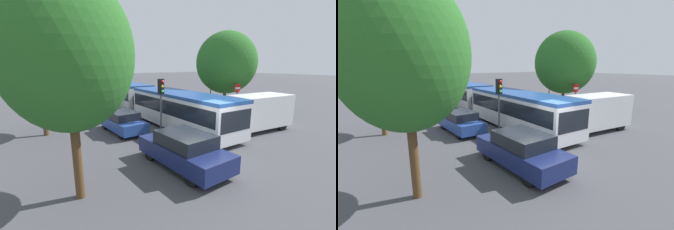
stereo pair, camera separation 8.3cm
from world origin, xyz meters
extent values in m
plane|color=#47474C|center=(0.00, 0.00, 0.00)|extent=(200.00, 200.00, 0.00)
cube|color=silver|center=(1.53, 4.53, 1.26)|extent=(2.59, 9.24, 1.99)
cube|color=black|center=(1.53, 4.53, 1.62)|extent=(2.61, 8.88, 0.87)
cube|color=#234C93|center=(1.53, 4.53, 2.35)|extent=(2.59, 9.24, 0.19)
cube|color=silver|center=(1.64, 13.25, 1.26)|extent=(2.55, 6.33, 1.99)
cube|color=black|center=(1.64, 13.25, 1.62)|extent=(2.57, 6.08, 0.87)
cube|color=#234C93|center=(1.64, 13.25, 2.35)|extent=(2.55, 6.33, 0.19)
cylinder|color=black|center=(1.60, 9.62, 1.26)|extent=(1.84, 0.99, 1.83)
cube|color=black|center=(1.47, -0.04, 1.50)|extent=(2.18, 0.12, 1.07)
cylinder|color=black|center=(2.53, 1.56, 0.48)|extent=(0.30, 0.97, 0.97)
cylinder|color=black|center=(0.46, 1.59, 0.48)|extent=(0.30, 0.97, 0.97)
cylinder|color=black|center=(2.61, 7.46, 0.48)|extent=(0.30, 0.97, 0.97)
cylinder|color=black|center=(0.53, 7.49, 0.48)|extent=(0.30, 0.97, 0.97)
cylinder|color=black|center=(2.68, 13.24, 0.48)|extent=(0.30, 0.97, 0.97)
cylinder|color=black|center=(0.60, 13.27, 0.48)|extent=(0.30, 0.97, 0.97)
cube|color=silver|center=(-1.82, 28.06, 1.29)|extent=(3.34, 11.79, 2.03)
cube|color=black|center=(-1.82, 28.06, 1.66)|extent=(3.32, 11.21, 0.85)
cube|color=black|center=(-1.82, 28.06, 2.41)|extent=(3.34, 11.79, 0.20)
cylinder|color=black|center=(-3.16, 31.83, 0.51)|extent=(0.37, 1.03, 1.01)
cylinder|color=black|center=(-0.99, 31.97, 0.51)|extent=(0.37, 1.03, 1.01)
cylinder|color=black|center=(-2.68, 24.50, 0.51)|extent=(0.37, 1.03, 1.01)
cylinder|color=black|center=(-0.51, 24.64, 0.51)|extent=(0.37, 1.03, 1.01)
cube|color=navy|center=(-1.85, -0.11, 0.62)|extent=(2.00, 4.39, 0.70)
cube|color=black|center=(-1.84, -0.22, 1.24)|extent=(1.77, 2.33, 0.54)
cylinder|color=black|center=(-2.67, 1.24, 0.33)|extent=(0.25, 0.67, 0.66)
cylinder|color=black|center=(-1.13, 1.30, 0.33)|extent=(0.25, 0.67, 0.66)
cylinder|color=black|center=(-2.56, -1.53, 0.33)|extent=(0.25, 0.67, 0.66)
cylinder|color=black|center=(-1.02, -1.47, 0.33)|extent=(0.25, 0.67, 0.66)
cube|color=#284799|center=(-1.97, 6.04, 0.55)|extent=(1.79, 3.94, 0.63)
cube|color=black|center=(-1.97, 5.95, 1.11)|extent=(1.59, 2.09, 0.48)
cylinder|color=black|center=(-2.71, 7.26, 0.30)|extent=(0.23, 0.60, 0.59)
cylinder|color=black|center=(-1.33, 7.31, 0.30)|extent=(0.23, 0.60, 0.59)
cylinder|color=black|center=(-2.62, 4.77, 0.30)|extent=(0.23, 0.60, 0.59)
cylinder|color=black|center=(-1.24, 4.83, 0.30)|extent=(0.23, 0.60, 0.59)
cube|color=white|center=(-1.90, 12.47, 0.58)|extent=(1.86, 4.10, 0.65)
cube|color=black|center=(-1.90, 12.37, 1.15)|extent=(1.65, 2.17, 0.50)
cylinder|color=black|center=(-2.67, 13.73, 0.31)|extent=(0.23, 0.62, 0.61)
cylinder|color=black|center=(-1.24, 13.79, 0.31)|extent=(0.23, 0.62, 0.61)
cylinder|color=black|center=(-2.57, 11.15, 0.31)|extent=(0.23, 0.62, 0.61)
cylinder|color=black|center=(-1.14, 11.21, 0.31)|extent=(0.23, 0.62, 0.61)
cube|color=white|center=(5.72, 1.47, 1.31)|extent=(4.28, 2.39, 2.00)
cube|color=white|center=(3.23, 1.72, 0.84)|extent=(1.08, 1.98, 1.00)
cylinder|color=black|center=(3.55, 0.85, 0.36)|extent=(0.74, 0.31, 0.72)
cylinder|color=black|center=(3.72, 2.52, 0.36)|extent=(0.74, 0.31, 0.72)
cylinder|color=black|center=(6.83, 0.52, 0.36)|extent=(0.74, 0.31, 0.72)
cylinder|color=black|center=(7.00, 2.19, 0.36)|extent=(0.74, 0.31, 0.72)
cylinder|color=#56595E|center=(-0.17, 4.28, 1.70)|extent=(0.12, 0.12, 3.40)
cube|color=black|center=(-0.17, 4.28, 2.95)|extent=(0.34, 0.26, 0.90)
sphere|color=red|center=(-0.16, 4.13, 3.23)|extent=(0.18, 0.18, 0.18)
sphere|color=#EAAD14|center=(-0.16, 4.13, 2.95)|extent=(0.18, 0.18, 0.18)
sphere|color=green|center=(-0.16, 4.13, 2.67)|extent=(0.18, 0.18, 0.18)
cylinder|color=#56595E|center=(6.65, 4.15, 1.20)|extent=(0.08, 0.08, 2.40)
cylinder|color=red|center=(6.65, 4.15, 2.47)|extent=(0.70, 0.03, 0.70)
cube|color=white|center=(6.65, 4.13, 2.47)|extent=(0.50, 0.04, 0.14)
cylinder|color=#56595E|center=(7.70, 8.06, 1.80)|extent=(0.10, 0.10, 3.60)
cube|color=#197A38|center=(7.70, 8.06, 3.30)|extent=(0.29, 1.39, 0.28)
cube|color=#197A38|center=(7.70, 8.06, 2.96)|extent=(0.29, 1.39, 0.28)
cylinder|color=#51381E|center=(-6.00, -0.04, 1.41)|extent=(0.28, 0.28, 2.81)
ellipsoid|color=#286623|center=(-6.00, -0.04, 4.51)|extent=(3.79, 3.79, 4.53)
cylinder|color=#51381E|center=(-6.13, 8.00, 1.37)|extent=(0.29, 0.29, 2.73)
ellipsoid|color=#1E561E|center=(-6.13, 8.00, 4.21)|extent=(3.65, 3.65, 3.96)
ellipsoid|color=#3D7F38|center=(-5.72, 8.27, 3.62)|extent=(2.19, 2.19, 2.18)
cylinder|color=#51381E|center=(7.45, 6.13, 1.23)|extent=(0.25, 0.25, 2.46)
ellipsoid|color=#286623|center=(7.45, 6.13, 4.38)|extent=(4.98, 4.98, 5.12)
ellipsoid|color=#33752D|center=(7.23, 6.17, 3.61)|extent=(2.99, 2.99, 2.81)
camera|label=1|loc=(-7.31, -7.06, 4.21)|focal=24.00mm
camera|label=2|loc=(-7.25, -7.11, 4.21)|focal=24.00mm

